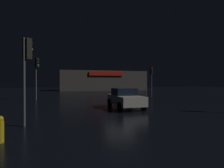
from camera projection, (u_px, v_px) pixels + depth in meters
ground_plane at (120, 105)px, 15.98m from camera, size 120.00×120.00×0.00m
store_building at (103, 81)px, 46.19m from camera, size 20.64×7.16×4.68m
traffic_signal_main at (151, 75)px, 24.66m from camera, size 0.42×0.42×4.05m
traffic_signal_opposite at (27, 58)px, 8.21m from camera, size 0.42×0.42×3.87m
traffic_signal_cross_right at (37, 69)px, 20.02m from camera, size 0.43×0.41×4.53m
car_near at (125, 98)px, 13.80m from camera, size 1.95×3.94×1.49m
fire_hydrant at (0, 129)px, 5.90m from camera, size 0.22×0.22×0.86m
bollard_kerb_a at (146, 92)px, 26.25m from camera, size 0.11×0.11×1.11m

